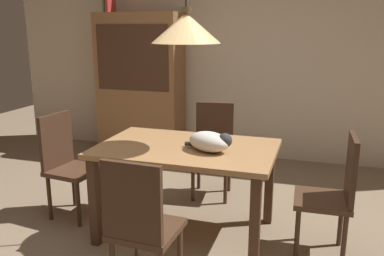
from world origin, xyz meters
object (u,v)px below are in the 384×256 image
at_px(dining_table, 186,158).
at_px(chair_near_front, 141,223).
at_px(chair_far_back, 213,145).
at_px(pendant_lamp, 186,28).
at_px(cat_sleeping, 210,142).
at_px(chair_left_side, 67,161).
at_px(book_red_tall, 110,1).
at_px(chair_right_side, 334,191).
at_px(hutch_bookcase, 140,88).
at_px(book_green_slim, 107,2).

height_order(dining_table, chair_near_front, chair_near_front).
distance_m(chair_far_back, pendant_lamp, 1.45).
bearing_deg(cat_sleeping, chair_left_side, 176.46).
bearing_deg(book_red_tall, cat_sleeping, -46.99).
bearing_deg(chair_left_side, chair_far_back, 37.81).
distance_m(chair_right_side, cat_sleeping, 0.97).
bearing_deg(book_red_tall, chair_left_side, -74.38).
xyz_separation_m(chair_far_back, hutch_bookcase, (-1.27, 1.07, 0.38)).
distance_m(cat_sleeping, book_red_tall, 3.00).
bearing_deg(chair_far_back, hutch_bookcase, 140.08).
bearing_deg(cat_sleeping, book_green_slim, 133.75).
relative_size(chair_left_side, book_green_slim, 3.58).
distance_m(chair_far_back, hutch_bookcase, 1.70).
bearing_deg(dining_table, chair_far_back, 90.55).
relative_size(chair_left_side, cat_sleeping, 2.28).
bearing_deg(dining_table, pendant_lamp, -104.04).
bearing_deg(pendant_lamp, book_green_slim, 131.45).
distance_m(chair_left_side, hutch_bookcase, 1.98).
height_order(chair_near_front, book_red_tall, book_red_tall).
bearing_deg(dining_table, chair_right_side, 0.14).
relative_size(dining_table, cat_sleeping, 3.43).
bearing_deg(book_green_slim, dining_table, -48.55).
relative_size(chair_right_side, chair_far_back, 1.00).
distance_m(dining_table, chair_right_side, 1.14).
distance_m(chair_right_side, hutch_bookcase, 3.12).
bearing_deg(hutch_bookcase, chair_right_side, -38.84).
height_order(cat_sleeping, hutch_bookcase, hutch_bookcase).
relative_size(chair_left_side, hutch_bookcase, 0.50).
height_order(chair_far_back, chair_near_front, same).
bearing_deg(chair_left_side, pendant_lamp, -0.48).
height_order(cat_sleeping, pendant_lamp, pendant_lamp).
distance_m(chair_left_side, cat_sleeping, 1.38).
height_order(chair_right_side, book_red_tall, book_red_tall).
distance_m(pendant_lamp, book_red_tall, 2.58).
distance_m(dining_table, pendant_lamp, 1.01).
relative_size(chair_right_side, hutch_bookcase, 0.50).
xyz_separation_m(chair_right_side, book_red_tall, (-2.80, 1.94, 1.48)).
height_order(hutch_bookcase, book_green_slim, book_green_slim).
distance_m(cat_sleeping, hutch_bookcase, 2.51).
bearing_deg(book_red_tall, chair_right_side, -34.77).
bearing_deg(chair_near_front, dining_table, 89.78).
bearing_deg(hutch_bookcase, cat_sleeping, -53.43).
height_order(hutch_bookcase, book_red_tall, book_red_tall).
bearing_deg(pendant_lamp, cat_sleeping, -18.97).
relative_size(book_green_slim, book_red_tall, 0.93).
height_order(chair_right_side, book_green_slim, book_green_slim).
xyz_separation_m(chair_left_side, pendant_lamp, (1.13, -0.01, 1.15)).
bearing_deg(dining_table, chair_left_side, 179.52).
bearing_deg(book_green_slim, chair_left_side, -73.04).
bearing_deg(hutch_bookcase, pendant_lamp, -56.59).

